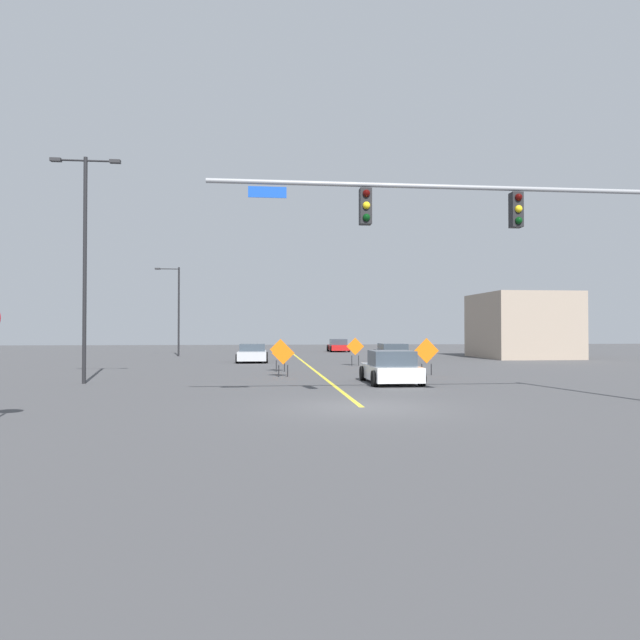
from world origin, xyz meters
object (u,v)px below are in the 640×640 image
object	(u,v)px
traffic_signal_assembly	(512,229)
construction_sign_left_lane	(355,348)
street_lamp_mid_left	(85,253)
street_lamp_near_left	(177,307)
car_silver_distant	(252,353)
construction_sign_right_shoulder	(283,355)
car_black_far	(392,353)
car_red_passing	(338,346)
car_white_approaching	(391,368)
construction_sign_median_far	(426,352)
construction_sign_right_lane	(280,351)

from	to	relation	value
traffic_signal_assembly	construction_sign_left_lane	distance (m)	19.29
street_lamp_mid_left	street_lamp_near_left	xyz separation A→B (m)	(0.12, 24.67, -1.23)
construction_sign_left_lane	car_silver_distant	world-z (taller)	construction_sign_left_lane
street_lamp_mid_left	street_lamp_near_left	bearing A→B (deg)	89.73
construction_sign_right_shoulder	car_black_far	distance (m)	13.64
construction_sign_left_lane	car_red_passing	distance (m)	22.99
car_white_approaching	car_red_passing	xyz separation A→B (m)	(2.43, 34.52, -0.03)
street_lamp_mid_left	car_white_approaching	distance (m)	13.77
construction_sign_median_far	car_red_passing	distance (m)	30.57
traffic_signal_assembly	street_lamp_near_left	world-z (taller)	street_lamp_near_left
street_lamp_near_left	street_lamp_mid_left	bearing A→B (deg)	-90.27
construction_sign_right_shoulder	car_white_approaching	bearing A→B (deg)	-40.35
construction_sign_median_far	construction_sign_right_lane	bearing A→B (deg)	156.04
traffic_signal_assembly	construction_sign_right_lane	bearing A→B (deg)	114.44
construction_sign_right_lane	construction_sign_left_lane	world-z (taller)	construction_sign_right_lane
street_lamp_near_left	construction_sign_left_lane	world-z (taller)	street_lamp_near_left
street_lamp_mid_left	car_black_far	distance (m)	21.85
street_lamp_mid_left	car_silver_distant	bearing A→B (deg)	66.42
street_lamp_near_left	car_black_far	size ratio (longest dim) A/B	1.77
street_lamp_mid_left	construction_sign_right_lane	size ratio (longest dim) A/B	5.40
street_lamp_mid_left	car_white_approaching	xyz separation A→B (m)	(12.83, -1.17, -4.86)
construction_sign_right_lane	car_white_approaching	size ratio (longest dim) A/B	0.45
car_white_approaching	car_red_passing	distance (m)	34.60
street_lamp_near_left	construction_sign_right_lane	distance (m)	20.70
construction_sign_left_lane	car_silver_distant	size ratio (longest dim) A/B	0.39
car_black_far	car_silver_distant	bearing A→B (deg)	169.59
car_black_far	construction_sign_right_shoulder	bearing A→B (deg)	-125.55
construction_sign_right_lane	construction_sign_left_lane	distance (m)	6.60
traffic_signal_assembly	construction_sign_median_far	distance (m)	11.86
street_lamp_mid_left	car_black_far	world-z (taller)	street_lamp_mid_left
construction_sign_left_lane	construction_sign_median_far	bearing A→B (deg)	-73.23
street_lamp_near_left	construction_sign_right_shoulder	bearing A→B (deg)	-69.38
traffic_signal_assembly	construction_sign_left_lane	world-z (taller)	traffic_signal_assembly
construction_sign_left_lane	car_white_approaching	size ratio (longest dim) A/B	0.45
traffic_signal_assembly	car_red_passing	bearing A→B (deg)	89.49
traffic_signal_assembly	car_silver_distant	xyz separation A→B (m)	(-8.16, 23.74, -4.69)
construction_sign_right_shoulder	car_black_far	world-z (taller)	construction_sign_right_shoulder
car_black_far	construction_sign_right_lane	bearing A→B (deg)	-135.93
construction_sign_right_shoulder	car_red_passing	size ratio (longest dim) A/B	0.43
construction_sign_right_lane	construction_sign_left_lane	size ratio (longest dim) A/B	1.00
street_lamp_near_left	car_silver_distant	size ratio (longest dim) A/B	1.71
car_red_passing	car_black_far	size ratio (longest dim) A/B	0.91
car_red_passing	car_black_far	world-z (taller)	car_black_far
traffic_signal_assembly	car_red_passing	distance (m)	41.92
construction_sign_median_far	construction_sign_right_shoulder	bearing A→B (deg)	-178.26
construction_sign_median_far	street_lamp_near_left	bearing A→B (deg)	125.20
car_red_passing	car_silver_distant	size ratio (longest dim) A/B	0.88
street_lamp_near_left	traffic_signal_assembly	bearing A→B (deg)	-65.86
traffic_signal_assembly	street_lamp_mid_left	size ratio (longest dim) A/B	1.46
construction_sign_left_lane	car_red_passing	bearing A→B (deg)	84.95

